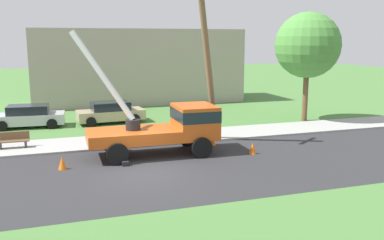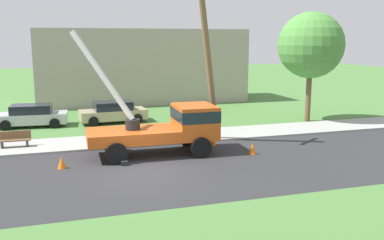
% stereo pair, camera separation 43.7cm
% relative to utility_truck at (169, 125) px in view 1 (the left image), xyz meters
% --- Properties ---
extents(ground_plane, '(120.00, 120.00, 0.00)m').
position_rel_utility_truck_xyz_m(ground_plane, '(-1.75, 9.36, -1.41)').
color(ground_plane, '#477538').
extents(road_asphalt, '(80.00, 8.49, 0.01)m').
position_rel_utility_truck_xyz_m(road_asphalt, '(-1.75, -2.64, -1.40)').
color(road_asphalt, '#2B2B2D').
rests_on(road_asphalt, ground).
extents(sidewalk_strip, '(80.00, 3.12, 0.10)m').
position_rel_utility_truck_xyz_m(sidewalk_strip, '(-1.75, 3.16, -1.36)').
color(sidewalk_strip, '#9E9E99').
rests_on(sidewalk_strip, ground).
extents(utility_truck, '(6.76, 3.21, 5.98)m').
position_rel_utility_truck_xyz_m(utility_truck, '(0.00, 0.00, 0.00)').
color(utility_truck, '#C65119').
rests_on(utility_truck, ground).
extents(leaning_utility_pole, '(2.29, 1.99, 8.85)m').
position_rel_utility_truck_xyz_m(leaning_utility_pole, '(2.51, 1.46, 3.14)').
color(leaning_utility_pole, brown).
rests_on(leaning_utility_pole, ground).
extents(traffic_cone_ahead, '(0.36, 0.36, 0.56)m').
position_rel_utility_truck_xyz_m(traffic_cone_ahead, '(3.85, -1.38, -1.13)').
color(traffic_cone_ahead, orange).
rests_on(traffic_cone_ahead, ground).
extents(traffic_cone_behind, '(0.36, 0.36, 0.56)m').
position_rel_utility_truck_xyz_m(traffic_cone_behind, '(-5.11, -1.09, -1.13)').
color(traffic_cone_behind, orange).
rests_on(traffic_cone_behind, ground).
extents(traffic_cone_curbside, '(0.36, 0.36, 0.56)m').
position_rel_utility_truck_xyz_m(traffic_cone_curbside, '(2.61, 0.91, -1.13)').
color(traffic_cone_curbside, orange).
rests_on(traffic_cone_curbside, ground).
extents(parked_sedan_silver, '(4.51, 2.22, 1.42)m').
position_rel_utility_truck_xyz_m(parked_sedan_silver, '(-6.85, 8.97, -0.70)').
color(parked_sedan_silver, '#B7B7BF').
rests_on(parked_sedan_silver, ground).
extents(parked_sedan_tan, '(4.52, 2.23, 1.42)m').
position_rel_utility_truck_xyz_m(parked_sedan_tan, '(-1.68, 8.84, -0.70)').
color(parked_sedan_tan, tan).
rests_on(parked_sedan_tan, ground).
extents(park_bench, '(1.60, 0.45, 0.90)m').
position_rel_utility_truck_xyz_m(park_bench, '(-7.38, 3.23, -0.95)').
color(park_bench, brown).
rests_on(park_bench, ground).
extents(roadside_tree_near, '(4.40, 4.40, 7.35)m').
position_rel_utility_truck_xyz_m(roadside_tree_near, '(11.12, 5.36, 3.73)').
color(roadside_tree_near, brown).
rests_on(roadside_tree_near, ground).
extents(lowrise_building_backdrop, '(18.00, 6.00, 6.40)m').
position_rel_utility_truck_xyz_m(lowrise_building_backdrop, '(2.07, 18.09, 1.79)').
color(lowrise_building_backdrop, '#A5998C').
rests_on(lowrise_building_backdrop, ground).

